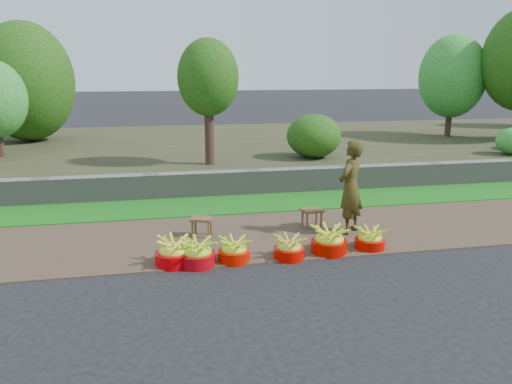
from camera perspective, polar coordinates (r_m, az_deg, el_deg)
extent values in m
plane|color=black|center=(7.42, 5.69, -7.83)|extent=(120.00, 120.00, 0.00)
cube|color=#4C392A|center=(8.55, 3.25, -4.75)|extent=(80.00, 2.50, 0.02)
cube|color=#196F16|center=(10.41, 0.49, -1.25)|extent=(80.00, 1.50, 0.04)
cube|color=slate|center=(11.16, -0.41, 1.13)|extent=(80.00, 0.35, 0.55)
cube|color=#3A3A22|center=(15.91, -3.78, 4.86)|extent=(80.00, 10.00, 0.50)
cylinder|color=#3A241E|center=(18.33, 21.18, 8.06)|extent=(0.20, 0.20, 1.34)
ellipsoid|color=green|center=(18.27, 21.55, 12.20)|extent=(2.19, 2.19, 2.74)
cylinder|color=#3A241E|center=(17.47, -24.36, 6.91)|extent=(0.17, 0.17, 0.97)
ellipsoid|color=#265713|center=(17.39, -24.81, 11.36)|extent=(2.93, 2.93, 3.67)
cylinder|color=#3A241E|center=(12.01, -5.35, 7.00)|extent=(0.22, 0.22, 1.62)
ellipsoid|color=#265713|center=(11.93, -5.49, 12.92)|extent=(1.43, 1.43, 1.79)
ellipsoid|color=#265713|center=(12.99, 6.63, 6.38)|extent=(1.40, 1.40, 1.12)
cylinder|color=#D80005|center=(7.31, -9.35, -7.48)|extent=(0.54, 0.54, 0.19)
ellipsoid|color=yellow|center=(7.26, -9.40, -6.36)|extent=(0.48, 0.48, 0.31)
cylinder|color=#A5050C|center=(7.24, -6.69, -7.63)|extent=(0.52, 0.52, 0.19)
ellipsoid|color=#B3D628|center=(7.19, -6.72, -6.54)|extent=(0.46, 0.46, 0.30)
cylinder|color=red|center=(7.35, -2.53, -7.27)|extent=(0.47, 0.47, 0.17)
ellipsoid|color=#BFD920|center=(7.31, -2.54, -6.31)|extent=(0.42, 0.42, 0.27)
cylinder|color=#CA0600|center=(7.46, 3.78, -6.98)|extent=(0.46, 0.46, 0.17)
ellipsoid|color=gold|center=(7.42, 3.80, -6.05)|extent=(0.40, 0.40, 0.26)
cylinder|color=#B30A00|center=(7.74, 8.33, -6.19)|extent=(0.56, 0.56, 0.20)
ellipsoid|color=#CCDB2A|center=(7.69, 8.37, -5.10)|extent=(0.49, 0.49, 0.32)
cylinder|color=#B80800|center=(8.02, 12.86, -5.81)|extent=(0.47, 0.47, 0.17)
ellipsoid|color=#CDD726|center=(7.97, 12.91, -4.93)|extent=(0.41, 0.41, 0.27)
cube|color=brown|center=(8.34, -6.22, -3.08)|extent=(0.43, 0.38, 0.04)
cylinder|color=brown|center=(8.34, -7.27, -4.26)|extent=(0.04, 0.04, 0.27)
cylinder|color=brown|center=(8.27, -5.43, -4.37)|extent=(0.04, 0.04, 0.27)
cylinder|color=brown|center=(8.51, -6.93, -3.87)|extent=(0.04, 0.04, 0.27)
cylinder|color=brown|center=(8.44, -5.13, -3.97)|extent=(0.04, 0.04, 0.27)
cube|color=brown|center=(8.84, 6.42, -2.09)|extent=(0.40, 0.32, 0.04)
cylinder|color=brown|center=(8.74, 5.85, -3.35)|extent=(0.04, 0.04, 0.28)
cylinder|color=brown|center=(8.86, 7.47, -3.16)|extent=(0.04, 0.04, 0.28)
cylinder|color=brown|center=(8.91, 5.33, -3.01)|extent=(0.04, 0.04, 0.28)
cylinder|color=brown|center=(9.02, 6.93, -2.83)|extent=(0.04, 0.04, 0.28)
imported|color=black|center=(8.49, 10.76, 0.56)|extent=(0.69, 0.67, 1.59)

